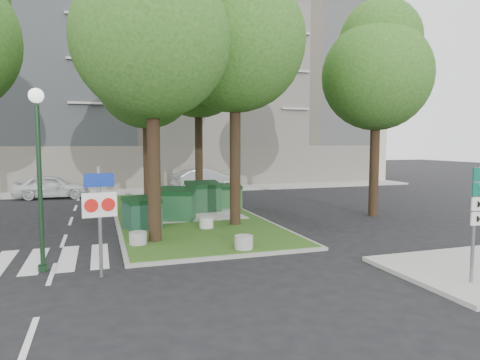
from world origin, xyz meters
name	(u,v)px	position (x,y,z in m)	size (l,w,h in m)	color
ground	(217,259)	(0.00, 0.00, 0.00)	(120.00, 120.00, 0.00)	black
median_island	(183,214)	(0.50, 8.00, 0.06)	(6.00, 16.00, 0.12)	#2B4F16
median_kerb	(183,214)	(0.50, 8.00, 0.05)	(6.30, 16.30, 0.10)	gray
building_sidewalk	(148,191)	(0.00, 18.50, 0.06)	(42.00, 3.00, 0.12)	#999993
zebra_crossing	(84,257)	(-3.75, 1.50, 0.01)	(5.00, 3.00, 0.01)	silver
apartment_building	(137,89)	(0.00, 26.00, 8.00)	(41.00, 12.00, 16.00)	tan
tree_median_near_left	(154,24)	(-1.41, 2.56, 7.32)	(5.20, 5.20, 10.53)	black
tree_median_near_right	(237,28)	(2.09, 4.56, 7.99)	(5.60, 5.60, 11.46)	black
tree_median_mid	(148,68)	(-0.91, 9.06, 6.98)	(4.80, 4.80, 9.99)	black
tree_median_far	(199,56)	(2.29, 12.06, 8.32)	(5.80, 5.80, 11.93)	black
tree_street_right	(378,66)	(9.09, 5.06, 6.98)	(5.00, 5.00, 10.06)	black
dumpster_a	(142,213)	(-1.70, 4.85, 0.72)	(1.59, 1.34, 1.25)	#0E3521
dumpster_b	(177,204)	(-0.10, 6.18, 0.80)	(1.82, 1.57, 1.42)	#113D1D
dumpster_c	(203,197)	(1.50, 8.09, 0.83)	(1.66, 1.22, 1.48)	#103519
dumpster_d	(228,196)	(3.00, 8.82, 0.72)	(1.44, 1.09, 1.24)	#16481C
bollard_left	(138,238)	(-2.10, 2.16, 0.32)	(0.57, 0.57, 0.41)	gray
bollard_right	(244,242)	(1.01, 0.50, 0.33)	(0.58, 0.58, 0.41)	#969792
bollard_mid	(206,223)	(0.69, 4.11, 0.32)	(0.56, 0.56, 0.40)	#ADADA8
litter_bin	(216,196)	(2.99, 11.13, 0.44)	(0.36, 0.36, 0.64)	yellow
street_lamp	(39,158)	(-4.75, 0.32, 3.05)	(0.39, 0.39, 4.86)	black
traffic_sign_pole	(100,207)	(-3.26, -0.71, 1.83)	(0.85, 0.15, 2.85)	slate
car_white	(52,186)	(-6.05, 16.59, 0.75)	(1.76, 4.37, 1.49)	silver
car_silver	(205,179)	(4.08, 18.24, 0.79)	(1.68, 4.81, 1.59)	#93959A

